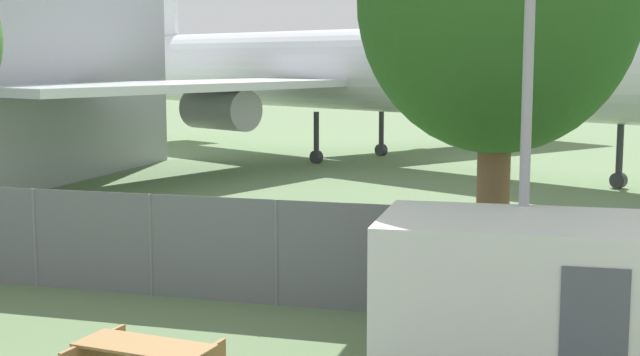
{
  "coord_description": "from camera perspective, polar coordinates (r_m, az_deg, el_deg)",
  "views": [
    {
      "loc": [
        5.2,
        -5.43,
        4.53
      ],
      "look_at": [
        -0.02,
        12.8,
        2.0
      ],
      "focal_mm": 50.0,
      "sensor_mm": 36.0,
      "label": 1
    }
  ],
  "objects": [
    {
      "name": "perimeter_fence",
      "position": [
        16.47,
        -2.82,
        -4.8
      ],
      "size": [
        56.07,
        0.07,
        1.99
      ],
      "color": "slate",
      "rests_on": "ground"
    },
    {
      "name": "airplane",
      "position": [
        39.57,
        3.31,
        6.85
      ],
      "size": [
        39.13,
        32.66,
        11.31
      ],
      "rotation": [
        0.0,
        0.0,
        -0.5
      ],
      "color": "silver",
      "rests_on": "ground"
    },
    {
      "name": "portable_cabin",
      "position": [
        13.05,
        13.83,
        -7.59
      ],
      "size": [
        4.57,
        2.67,
        2.32
      ],
      "rotation": [
        0.0,
        0.0,
        0.04
      ],
      "color": "silver",
      "rests_on": "ground"
    },
    {
      "name": "tree_left_of_cabin",
      "position": [
        18.01,
        11.33,
        11.12
      ],
      "size": [
        5.52,
        5.52,
        8.75
      ],
      "color": "brown",
      "rests_on": "ground"
    },
    {
      "name": "light_mast",
      "position": [
        13.73,
        13.15,
        5.97
      ],
      "size": [
        0.44,
        0.44,
        6.72
      ],
      "color": "#99999E",
      "rests_on": "ground"
    }
  ]
}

